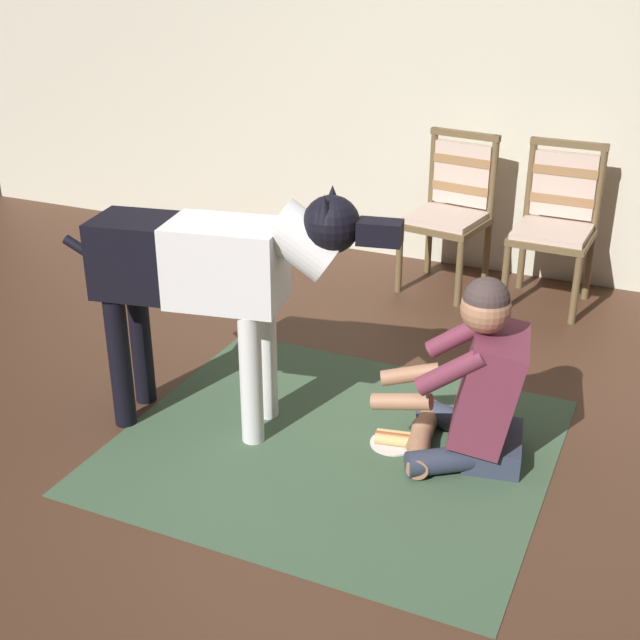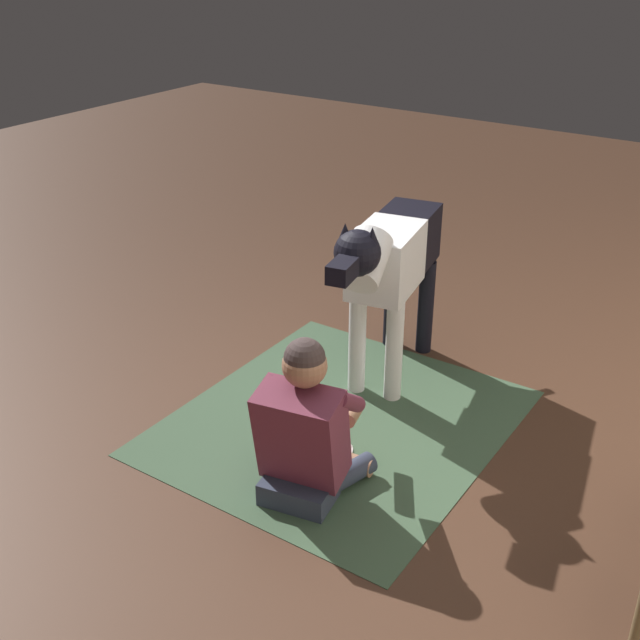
% 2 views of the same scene
% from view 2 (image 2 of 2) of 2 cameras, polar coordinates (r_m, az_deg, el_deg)
% --- Properties ---
extents(ground_plane, '(14.64, 14.64, 0.00)m').
position_cam_2_polar(ground_plane, '(4.60, -0.16, -6.61)').
color(ground_plane, '#492E1F').
extents(area_rug, '(1.88, 1.68, 0.01)m').
position_cam_2_polar(area_rug, '(4.52, 1.41, -7.24)').
color(area_rug, '#3E573E').
rests_on(area_rug, ground).
extents(person_sitting_on_floor, '(0.70, 0.57, 0.84)m').
position_cam_2_polar(person_sitting_on_floor, '(3.85, -0.99, -7.87)').
color(person_sitting_on_floor, '#30384C').
rests_on(person_sitting_on_floor, ground).
extents(large_dog, '(1.52, 0.47, 1.16)m').
position_cam_2_polar(large_dog, '(4.60, 4.92, 4.03)').
color(large_dog, silver).
rests_on(large_dog, ground).
extents(hot_dog_on_plate, '(0.21, 0.21, 0.06)m').
position_cam_2_polar(hot_dog_on_plate, '(4.29, 0.98, -8.96)').
color(hot_dog_on_plate, silver).
rests_on(hot_dog_on_plate, ground).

